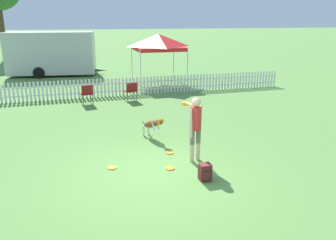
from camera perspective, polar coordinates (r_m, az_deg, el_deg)
The scene contains 12 objects.
ground_plane at distance 7.86m, azimuth -2.87°, elevation -9.15°, with size 240.00×240.00×0.00m, color #5B8C42.
handler_person at distance 8.19m, azimuth 4.73°, elevation -0.26°, with size 0.44×1.07×1.65m.
leaping_dog at distance 9.88m, azimuth -2.78°, elevation -0.71°, with size 0.52×1.15×0.75m.
frisbee_near_handler at distance 8.19m, azimuth -9.71°, elevation -8.18°, with size 0.22×0.22×0.02m.
frisbee_near_dog at distance 8.93m, azimuth 0.28°, elevation -5.72°, with size 0.22×0.22×0.02m.
frisbee_midfield at distance 8.04m, azimuth 0.39°, elevation -8.40°, with size 0.22×0.22×0.02m.
backpack_on_grass at distance 7.49m, azimuth 6.48°, elevation -9.03°, with size 0.26×0.26×0.39m.
picket_fence at distance 15.63m, azimuth -10.01°, elevation 5.61°, with size 17.76×0.04×0.85m.
folding_chair_blue_left at distance 14.64m, azimuth -6.48°, elevation 5.26°, with size 0.61×0.62×0.83m.
folding_chair_center at distance 14.33m, azimuth -13.95°, elevation 4.66°, with size 0.55×0.57×0.85m.
canopy_tent_main at distance 18.21m, azimuth -1.71°, elevation 13.40°, with size 2.56×2.56×2.74m.
equipment_trailer at distance 22.60m, azimuth -19.57°, elevation 10.97°, with size 6.19×2.97×2.73m.
Camera 1 is at (-1.57, -6.87, 3.47)m, focal length 35.00 mm.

